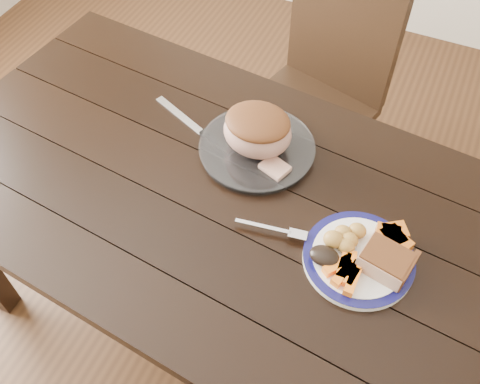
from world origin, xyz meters
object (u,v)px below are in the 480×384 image
at_px(pork_slice, 385,261).
at_px(roast_joint, 257,132).
at_px(fork, 276,230).
at_px(dining_table, 216,209).
at_px(carving_knife, 207,136).
at_px(dinner_plate, 358,259).
at_px(chair_far, 319,88).
at_px(serving_platter, 257,149).

xyz_separation_m(pork_slice, roast_joint, (-0.41, 0.22, 0.03)).
xyz_separation_m(fork, roast_joint, (-0.15, 0.23, 0.06)).
relative_size(dining_table, pork_slice, 15.59).
height_order(fork, carving_knife, fork).
bearing_deg(dining_table, dinner_plate, -7.80).
bearing_deg(pork_slice, dining_table, 172.58).
relative_size(dinner_plate, pork_slice, 2.41).
distance_m(dining_table, carving_knife, 0.21).
bearing_deg(dining_table, carving_knife, 123.40).
bearing_deg(chair_far, dining_table, 100.93).
distance_m(dinner_plate, roast_joint, 0.42).
xyz_separation_m(serving_platter, fork, (0.15, -0.23, 0.01)).
bearing_deg(pork_slice, dinner_plate, 175.24).
height_order(dinner_plate, carving_knife, dinner_plate).
bearing_deg(chair_far, serving_platter, 104.42).
relative_size(dining_table, dinner_plate, 6.46).
relative_size(roast_joint, carving_knife, 0.61).
relative_size(chair_far, roast_joint, 5.04).
distance_m(fork, carving_knife, 0.37).
relative_size(dining_table, fork, 9.45).
height_order(chair_far, pork_slice, chair_far).
bearing_deg(fork, roast_joint, 114.20).
bearing_deg(chair_far, roast_joint, 104.42).
bearing_deg(chair_far, pork_slice, 132.09).
bearing_deg(chair_far, carving_knife, 90.18).
relative_size(dinner_plate, fork, 1.46).
bearing_deg(roast_joint, dinner_plate, -31.67).
xyz_separation_m(serving_platter, roast_joint, (0.00, 0.00, 0.07)).
distance_m(chair_far, fork, 0.85).
height_order(pork_slice, roast_joint, roast_joint).
bearing_deg(dining_table, pork_slice, -7.42).
distance_m(serving_platter, roast_joint, 0.07).
distance_m(dining_table, fork, 0.24).
distance_m(serving_platter, fork, 0.28).
bearing_deg(carving_knife, dining_table, -34.10).
xyz_separation_m(roast_joint, carving_knife, (-0.15, -0.01, -0.07)).
bearing_deg(serving_platter, pork_slice, -28.45).
bearing_deg(dinner_plate, carving_knife, 157.44).
relative_size(pork_slice, fork, 0.61).
xyz_separation_m(dining_table, carving_knife, (-0.10, 0.15, 0.10)).
bearing_deg(dinner_plate, roast_joint, 148.33).
relative_size(serving_platter, pork_slice, 2.85).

